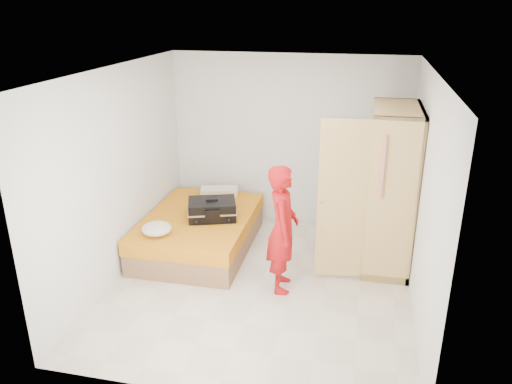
% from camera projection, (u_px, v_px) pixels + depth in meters
% --- Properties ---
extents(room, '(4.00, 4.02, 2.60)m').
position_uv_depth(room, '(262.00, 185.00, 5.78)').
color(room, beige).
rests_on(room, ground).
extents(bed, '(1.42, 2.02, 0.50)m').
position_uv_depth(bed, '(200.00, 232.00, 7.03)').
color(bed, '#8E5F40').
rests_on(bed, ground).
extents(wardrobe, '(1.17, 1.26, 2.10)m').
position_uv_depth(wardrobe, '(387.00, 193.00, 6.37)').
color(wardrobe, tan).
rests_on(wardrobe, ground).
extents(person, '(0.46, 0.62, 1.57)m').
position_uv_depth(person, '(283.00, 229.00, 5.87)').
color(person, '#B70B1C').
rests_on(person, ground).
extents(suitcase, '(0.77, 0.66, 0.28)m').
position_uv_depth(suitcase, '(212.00, 209.00, 6.82)').
color(suitcase, black).
rests_on(suitcase, bed).
extents(round_cushion, '(0.39, 0.39, 0.15)m').
position_uv_depth(round_cushion, '(157.00, 229.00, 6.37)').
color(round_cushion, white).
rests_on(round_cushion, bed).
extents(pillow, '(0.61, 0.41, 0.10)m').
position_uv_depth(pillow, '(219.00, 191.00, 7.69)').
color(pillow, white).
rests_on(pillow, bed).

